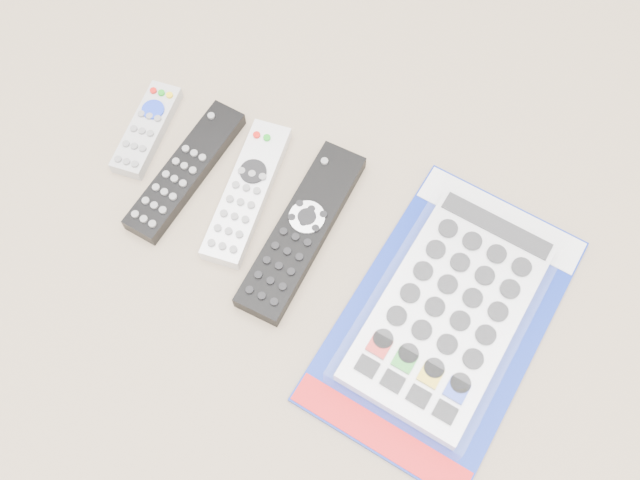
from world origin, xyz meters
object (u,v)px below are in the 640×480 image
at_px(remote_small_grey, 147,129).
at_px(jumbo_remote_packaged, 450,310).
at_px(remote_slim_black, 185,171).
at_px(remote_silver_dvd, 247,192).
at_px(remote_large_black, 302,231).

bearing_deg(remote_small_grey, jumbo_remote_packaged, -15.84).
height_order(remote_slim_black, remote_silver_dvd, same).
height_order(remote_silver_dvd, jumbo_remote_packaged, jumbo_remote_packaged).
xyz_separation_m(remote_slim_black, remote_large_black, (0.16, -0.02, 0.00)).
xyz_separation_m(remote_large_black, jumbo_remote_packaged, (0.19, -0.03, 0.01)).
bearing_deg(remote_small_grey, remote_silver_dvd, -16.69).
bearing_deg(remote_silver_dvd, remote_small_grey, 162.88).
bearing_deg(remote_small_grey, remote_large_black, -17.75).
xyz_separation_m(remote_silver_dvd, remote_large_black, (0.08, -0.02, 0.00)).
relative_size(remote_small_grey, remote_silver_dvd, 0.70).
xyz_separation_m(remote_slim_black, jumbo_remote_packaged, (0.35, -0.04, 0.01)).
relative_size(remote_small_grey, jumbo_remote_packaged, 0.38).
xyz_separation_m(remote_small_grey, jumbo_remote_packaged, (0.42, -0.08, 0.01)).
bearing_deg(jumbo_remote_packaged, remote_slim_black, -179.41).
bearing_deg(jumbo_remote_packaged, remote_small_grey, 177.29).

